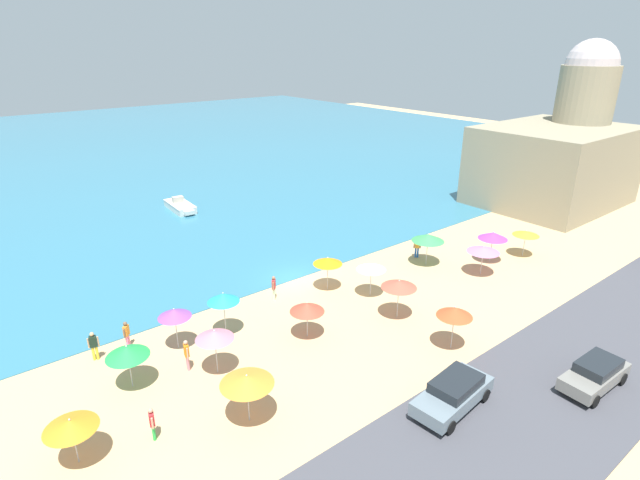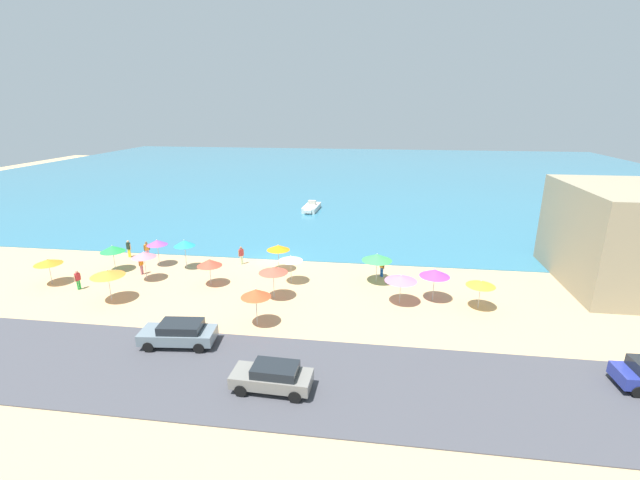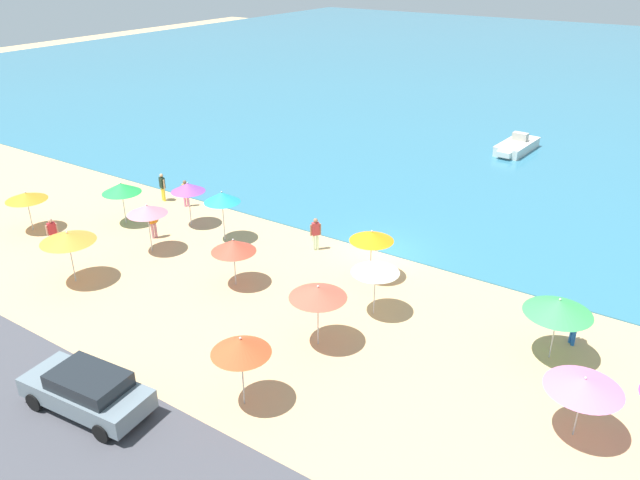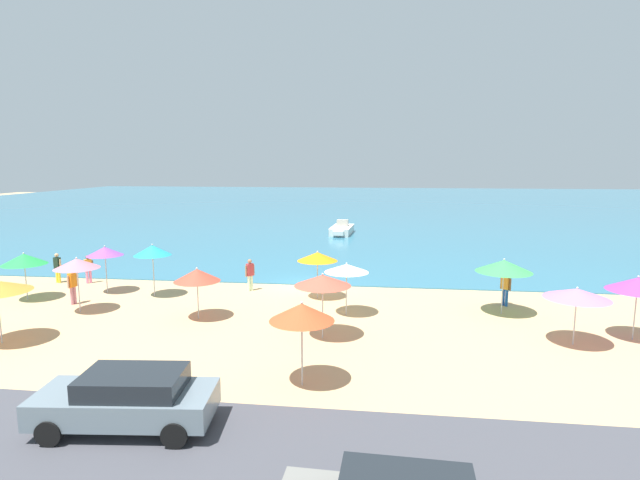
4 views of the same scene
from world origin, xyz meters
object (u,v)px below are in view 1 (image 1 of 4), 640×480
Objects in this scene: beach_umbrella_3 at (70,424)px; beach_umbrella_12 at (223,298)px; bather_3 at (274,287)px; beach_umbrella_14 at (214,335)px; bather_0 at (127,333)px; parked_car_0 at (595,374)px; bather_1 at (152,422)px; bather_5 at (94,344)px; beach_umbrella_5 at (526,233)px; beach_umbrella_9 at (328,261)px; beach_umbrella_2 at (127,351)px; beach_umbrella_8 at (428,238)px; parked_car_2 at (453,393)px; beach_umbrella_7 at (371,267)px; bather_4 at (417,246)px; beach_umbrella_6 at (307,307)px; skiff_nearshore at (180,206)px; beach_umbrella_1 at (483,249)px; beach_umbrella_10 at (247,380)px; harbor_fortress at (561,151)px; beach_umbrella_11 at (399,284)px; beach_umbrella_13 at (174,313)px; beach_umbrella_0 at (455,312)px; bather_2 at (187,353)px; beach_umbrella_4 at (493,236)px.

beach_umbrella_12 is (9.44, 4.83, 0.45)m from beach_umbrella_3.
beach_umbrella_14 is at bearing -144.79° from bather_3.
bather_0 reaches higher than parked_car_0.
bather_1 is 0.95× the size of bather_5.
beach_umbrella_5 is 1.28× the size of bather_3.
beach_umbrella_9 is 8.34m from beach_umbrella_12.
beach_umbrella_8 is (22.91, 0.50, 0.15)m from beach_umbrella_2.
parked_car_2 reaches higher than parked_car_0.
beach_umbrella_7 is at bearing -171.86° from beach_umbrella_8.
bather_4 is 0.99× the size of bather_5.
beach_umbrella_14 is (-5.71, 0.22, 0.32)m from beach_umbrella_6.
bather_0 is 24.73m from skiff_nearshore.
bather_5 is (-25.41, 6.69, -1.02)m from beach_umbrella_1.
harbor_fortress is (43.65, 8.72, 3.10)m from beach_umbrella_10.
bather_5 reaches higher than skiff_nearshore.
beach_umbrella_11 is at bearing -55.01° from bather_3.
beach_umbrella_12 is at bearing 112.70° from parked_car_2.
parked_car_0 is at bearing -83.96° from skiff_nearshore.
beach_umbrella_11 is (0.95, -5.67, 0.16)m from beach_umbrella_9.
beach_umbrella_7 is 7.86m from bather_4.
beach_umbrella_8 is at bearing -3.77° from beach_umbrella_13.
beach_umbrella_13 is 21.86m from parked_car_0.
beach_umbrella_0 is 0.16× the size of harbor_fortress.
bather_3 is (9.52, -0.51, 0.06)m from bather_0.
beach_umbrella_11 is 1.51× the size of bather_3.
beach_umbrella_1 is 0.98× the size of beach_umbrella_2.
bather_2 is (-1.09, 1.18, -1.26)m from beach_umbrella_14.
beach_umbrella_8 reaches higher than beach_umbrella_1.
beach_umbrella_3 is (-3.43, -3.43, -0.12)m from beach_umbrella_2.
beach_umbrella_9 is 9.12m from bather_4.
beach_umbrella_8 reaches higher than beach_umbrella_13.
parked_car_2 is (-6.66, 3.45, 0.02)m from parked_car_0.
beach_umbrella_9 reaches higher than beach_umbrella_2.
bather_3 is 0.41× the size of parked_car_0.
beach_umbrella_3 reaches higher than skiff_nearshore.
beach_umbrella_7 is 0.94× the size of beach_umbrella_8.
bather_2 is at bearing 175.63° from beach_umbrella_4.
beach_umbrella_13 is 1.55× the size of bather_1.
beach_umbrella_4 reaches higher than bather_1.
beach_umbrella_14 is 0.56× the size of parked_car_2.
beach_umbrella_0 is 12.99m from beach_umbrella_12.
bather_4 is at bearing 11.17° from beach_umbrella_3.
beach_umbrella_11 is (18.69, -0.18, 0.36)m from beach_umbrella_3.
bather_1 is at bearing -176.29° from beach_umbrella_4.
beach_umbrella_4 is 0.55× the size of parked_car_2.
beach_umbrella_12 reaches higher than parked_car_2.
beach_umbrella_13 is at bearing 171.98° from beach_umbrella_12.
bather_0 is (-29.21, 6.91, -1.04)m from beach_umbrella_5.
beach_umbrella_9 is (17.75, 5.49, 0.20)m from beach_umbrella_3.
bather_4 is (26.79, 5.29, -0.99)m from beach_umbrella_3.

